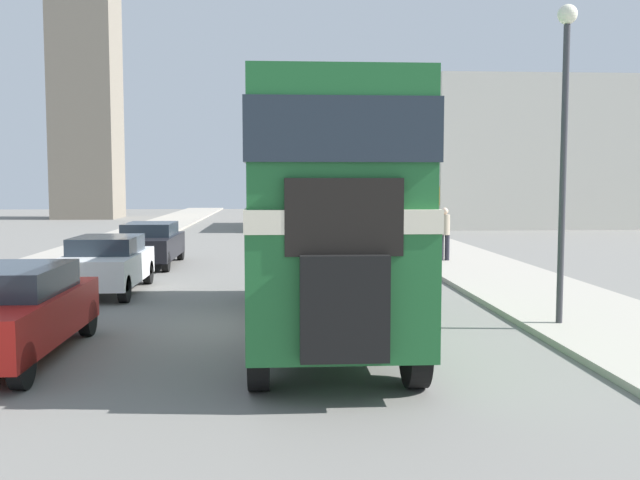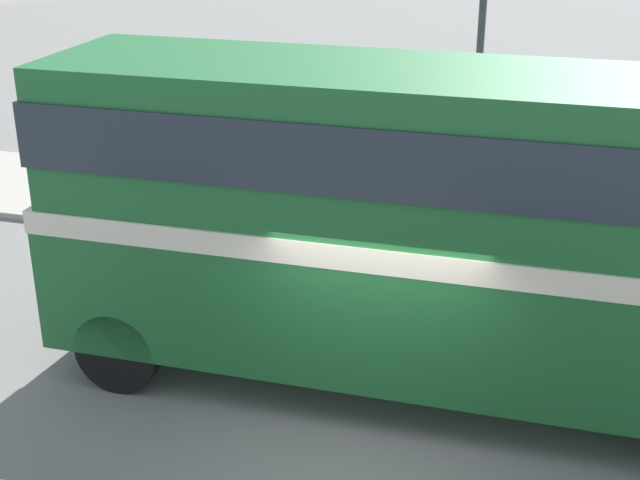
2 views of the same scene
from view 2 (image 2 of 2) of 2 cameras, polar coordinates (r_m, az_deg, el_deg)
ground_plane at (r=10.95m, az=3.37°, el=-12.36°), size 120.00×120.00×0.00m
sidewalk_right at (r=16.83m, az=8.42°, el=0.80°), size 3.50×120.00×0.12m
double_decker_bus at (r=10.76m, az=6.46°, el=1.94°), size 2.40×9.51×4.18m
street_lamp at (r=14.70m, az=10.30°, el=13.30°), size 0.36×0.36×5.86m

